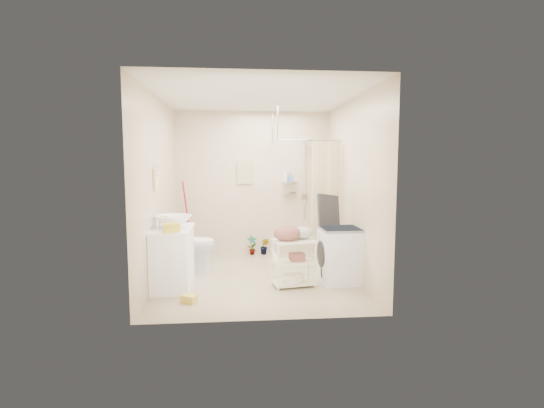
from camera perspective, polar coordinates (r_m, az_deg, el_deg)
The scene contains 23 objects.
floor at distance 5.88m, azimuth -2.09°, elevation -10.52°, with size 3.20×3.20×0.00m, color tan.
ceiling at distance 5.72m, azimuth -2.19°, elevation 15.33°, with size 2.80×3.20×0.04m, color silver.
wall_back at distance 7.25m, azimuth -2.76°, elevation 3.05°, with size 2.80×0.04×2.60m, color beige.
wall_front at distance 4.06m, azimuth -1.03°, elevation 0.73°, with size 2.80×0.04×2.60m, color beige.
wall_left at distance 5.76m, azimuth -16.21°, elevation 2.05°, with size 0.04×3.20×2.60m, color beige.
wall_right at distance 5.89m, azimuth 11.61°, elevation 2.25°, with size 0.04×3.20×2.60m, color beige.
vanity at distance 5.52m, azimuth -14.15°, elevation -7.49°, with size 0.51×0.92×0.81m, color white.
sink at distance 5.46m, azimuth -14.04°, elevation -2.45°, with size 0.48×0.48×0.16m, color white.
counter_basket at distance 5.09m, azimuth -14.36°, elevation -3.37°, with size 0.20×0.15×0.11m, color gold.
floor_basket at distance 4.95m, azimuth -11.93°, elevation -13.07°, with size 0.24×0.19×0.13m, color gold.
toilet at distance 6.37m, azimuth -11.79°, elevation -5.64°, with size 0.45×0.78×0.80m, color white.
mop at distance 7.30m, azimuth -12.51°, elevation -2.04°, with size 0.13×0.13×1.34m, color #B2101C, non-canonical shape.
potted_plant_a at distance 7.21m, azimuth -2.92°, elevation -5.98°, with size 0.19×0.13×0.35m, color brown.
potted_plant_b at distance 7.24m, azimuth -1.08°, elevation -6.14°, with size 0.17×0.13×0.30m, color brown.
hanging_towel at distance 7.22m, azimuth -3.96°, elevation 4.61°, with size 0.28×0.03×0.42m, color beige.
towel_ring at distance 5.55m, azimuth -16.46°, elevation 3.66°, with size 0.04×0.22×0.34m, color #EED78C, non-canonical shape.
tp_holder at distance 5.86m, azimuth -15.56°, elevation -3.57°, with size 0.08×0.12×0.14m, color silver, non-canonical shape.
shower at distance 6.81m, azimuth 4.60°, elevation 0.73°, with size 1.10×1.10×2.10m, color white, non-canonical shape.
shampoo_bottle_a at distance 7.22m, azimuth 1.95°, elevation 4.18°, with size 0.10×0.10×0.25m, color silver.
shampoo_bottle_b at distance 7.21m, azimuth 2.69°, elevation 3.85°, with size 0.07×0.08×0.17m, color #436AB7.
washing_machine at distance 5.64m, azimuth 9.80°, elevation -7.27°, with size 0.53×0.54×0.77m, color silver.
laundry_rack at distance 5.39m, azimuth 3.17°, elevation -7.86°, with size 0.56×0.33×0.77m, color #F3ECCE, non-canonical shape.
ironing_board at distance 5.77m, azimuth 8.38°, elevation -4.49°, with size 0.36×0.10×1.26m, color black, non-canonical shape.
Camera 1 is at (-0.28, -5.63, 1.67)m, focal length 26.00 mm.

